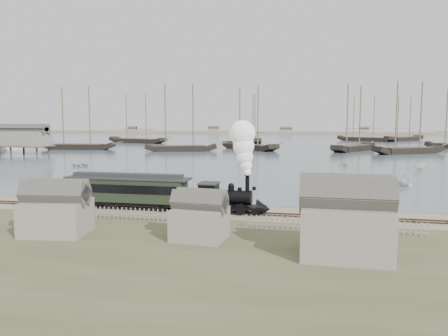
# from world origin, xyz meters

# --- Properties ---
(ground) EXTENTS (600.00, 600.00, 0.00)m
(ground) POSITION_xyz_m (0.00, 0.00, 0.00)
(ground) COLOR tan
(ground) RESTS_ON ground
(harbor_water) EXTENTS (600.00, 336.00, 0.06)m
(harbor_water) POSITION_xyz_m (0.00, 170.00, 0.03)
(harbor_water) COLOR #4E626F
(harbor_water) RESTS_ON ground
(rail_track) EXTENTS (120.00, 1.80, 0.16)m
(rail_track) POSITION_xyz_m (0.00, -2.00, 0.04)
(rail_track) COLOR #39271F
(rail_track) RESTS_ON ground
(picket_fence_west) EXTENTS (19.00, 0.10, 1.20)m
(picket_fence_west) POSITION_xyz_m (-6.50, -7.00, 0.00)
(picket_fence_west) COLOR gray
(picket_fence_west) RESTS_ON ground
(picket_fence_east) EXTENTS (15.00, 0.10, 1.20)m
(picket_fence_east) POSITION_xyz_m (12.50, -7.50, 0.00)
(picket_fence_east) COLOR gray
(picket_fence_east) RESTS_ON ground
(shed_left) EXTENTS (5.00, 4.00, 4.10)m
(shed_left) POSITION_xyz_m (-10.00, -13.00, 0.00)
(shed_left) COLOR gray
(shed_left) RESTS_ON ground
(shed_mid) EXTENTS (4.00, 3.50, 3.60)m
(shed_mid) POSITION_xyz_m (2.00, -12.00, 0.00)
(shed_mid) COLOR gray
(shed_mid) RESTS_ON ground
(shed_right) EXTENTS (6.00, 5.00, 5.10)m
(shed_right) POSITION_xyz_m (13.00, -14.00, 0.00)
(shed_right) COLOR gray
(shed_right) RESTS_ON ground
(far_spit) EXTENTS (500.00, 20.00, 1.80)m
(far_spit) POSITION_xyz_m (0.00, 250.00, 0.00)
(far_spit) COLOR tan
(far_spit) RESTS_ON ground
(locomotive) EXTENTS (7.27, 2.71, 9.06)m
(locomotive) POSITION_xyz_m (3.48, -2.00, 4.19)
(locomotive) COLOR black
(locomotive) RESTS_ON ground
(passenger_coach) EXTENTS (13.54, 2.61, 3.29)m
(passenger_coach) POSITION_xyz_m (-8.66, -2.00, 2.08)
(passenger_coach) COLOR black
(passenger_coach) RESTS_ON ground
(beached_dinghy) EXTENTS (5.02, 5.36, 0.90)m
(beached_dinghy) POSITION_xyz_m (2.79, -0.09, 0.45)
(beached_dinghy) COLOR silver
(beached_dinghy) RESTS_ON ground
(rowboat_0) EXTENTS (4.45, 4.09, 0.75)m
(rowboat_0) POSITION_xyz_m (-16.84, 16.53, 0.44)
(rowboat_0) COLOR silver
(rowboat_0) RESTS_ON harbor_water
(rowboat_1) EXTENTS (3.14, 3.42, 1.52)m
(rowboat_1) POSITION_xyz_m (-17.28, 20.01, 0.82)
(rowboat_1) COLOR silver
(rowboat_1) RESTS_ON harbor_water
(rowboat_2) EXTENTS (3.89, 2.17, 1.42)m
(rowboat_2) POSITION_xyz_m (10.86, 9.14, 0.77)
(rowboat_2) COLOR silver
(rowboat_2) RESTS_ON harbor_water
(rowboat_3) EXTENTS (4.13, 4.53, 0.77)m
(rowboat_3) POSITION_xyz_m (14.43, 29.77, 0.44)
(rowboat_3) COLOR silver
(rowboat_3) RESTS_ON harbor_water
(rowboat_4) EXTENTS (4.38, 4.31, 1.75)m
(rowboat_4) POSITION_xyz_m (23.07, 20.67, 0.93)
(rowboat_4) COLOR silver
(rowboat_4) RESTS_ON harbor_water
(rowboat_5) EXTENTS (3.30, 3.48, 1.35)m
(rowboat_5) POSITION_xyz_m (29.82, 42.67, 0.73)
(rowboat_5) COLOR silver
(rowboat_5) RESTS_ON harbor_water
(rowboat_6) EXTENTS (2.67, 3.72, 0.76)m
(rowboat_6) POSITION_xyz_m (-36.13, 34.92, 0.44)
(rowboat_6) COLOR silver
(rowboat_6) RESTS_ON harbor_water
(rowboat_7) EXTENTS (3.29, 3.01, 1.47)m
(rowboat_7) POSITION_xyz_m (16.58, 47.60, 0.80)
(rowboat_7) COLOR silver
(rowboat_7) RESTS_ON harbor_water
(rowboat_8) EXTENTS (3.03, 2.62, 1.58)m
(rowboat_8) POSITION_xyz_m (19.87, 15.18, 0.85)
(rowboat_8) COLOR silver
(rowboat_8) RESTS_ON harbor_water
(schooner_0) EXTENTS (23.21, 7.68, 20.00)m
(schooner_0) POSITION_xyz_m (-63.24, 80.78, 10.06)
(schooner_0) COLOR black
(schooner_0) RESTS_ON harbor_water
(schooner_1) EXTENTS (21.76, 11.14, 20.00)m
(schooner_1) POSITION_xyz_m (-29.01, 79.97, 10.06)
(schooner_1) COLOR black
(schooner_1) RESTS_ON harbor_water
(schooner_2) EXTENTS (20.67, 18.94, 20.00)m
(schooner_2) POSITION_xyz_m (-10.05, 91.09, 10.06)
(schooner_2) COLOR black
(schooner_2) RESTS_ON harbor_water
(schooner_3) EXTENTS (14.91, 20.14, 20.00)m
(schooner_3) POSITION_xyz_m (21.53, 91.52, 10.06)
(schooner_3) COLOR black
(schooner_3) RESTS_ON harbor_water
(schooner_4) EXTENTS (20.98, 15.01, 20.00)m
(schooner_4) POSITION_xyz_m (35.73, 84.57, 10.06)
(schooner_4) COLOR black
(schooner_4) RESTS_ON harbor_water
(schooner_6) EXTENTS (26.99, 13.26, 20.00)m
(schooner_6) POSITION_xyz_m (-60.81, 121.60, 10.06)
(schooner_6) COLOR black
(schooner_6) RESTS_ON harbor_water
(schooner_7) EXTENTS (9.85, 21.39, 20.00)m
(schooner_7) POSITION_xyz_m (-14.91, 133.91, 10.06)
(schooner_7) COLOR black
(schooner_7) RESTS_ON harbor_water
(schooner_8) EXTENTS (23.29, 14.36, 20.00)m
(schooner_8) POSITION_xyz_m (30.82, 156.06, 10.06)
(schooner_8) COLOR black
(schooner_8) RESTS_ON harbor_water
(schooner_9) EXTENTS (20.13, 20.81, 20.00)m
(schooner_9) POSITION_xyz_m (48.67, 163.28, 10.06)
(schooner_9) COLOR black
(schooner_9) RESTS_ON harbor_water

